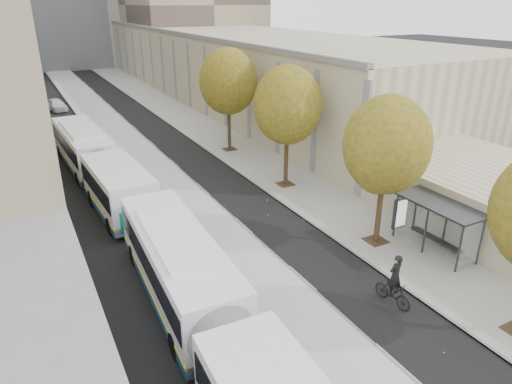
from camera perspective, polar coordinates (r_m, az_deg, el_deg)
bus_platform at (r=40.02m, az=-15.57°, el=5.19°), size 4.25×150.00×0.15m
sidewalk at (r=42.34m, az=-4.96°, el=6.84°), size 4.75×150.00×0.08m
building_tan at (r=72.28m, az=-5.99°, el=16.61°), size 18.00×92.00×8.00m
bus_shelter at (r=23.95m, az=22.20°, el=-2.16°), size 1.90×4.40×2.53m
tree_c at (r=22.72m, az=16.02°, el=5.65°), size 4.20×4.20×7.28m
tree_d at (r=29.56m, az=3.97°, el=10.74°), size 4.40×4.40×7.60m
tree_e at (r=37.33m, az=-3.51°, el=13.61°), size 4.60×4.60×7.92m
bus_near at (r=16.12m, az=-5.57°, el=-15.67°), size 3.26×17.70×2.94m
bus_far at (r=32.38m, az=-19.33°, el=3.51°), size 3.52×17.95×2.97m
cyclist at (r=19.80m, az=16.83°, el=-11.21°), size 0.72×1.85×2.30m
distant_car at (r=57.70m, az=-23.70°, el=9.97°), size 2.31×4.20×1.35m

